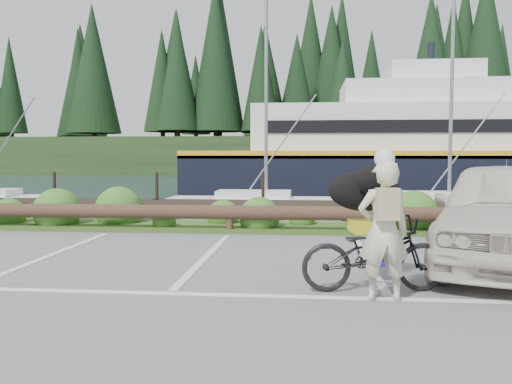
% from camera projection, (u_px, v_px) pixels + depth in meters
% --- Properties ---
extents(ground, '(72.00, 72.00, 0.00)m').
position_uv_depth(ground, '(178.00, 286.00, 6.92)').
color(ground, slate).
extents(harbor_backdrop, '(170.00, 160.00, 30.00)m').
position_uv_depth(harbor_backdrop, '(300.00, 165.00, 84.79)').
color(harbor_backdrop, '#18293B').
rests_on(harbor_backdrop, ground).
extents(vegetation_strip, '(34.00, 1.60, 0.10)m').
position_uv_depth(vegetation_strip, '(234.00, 227.00, 12.18)').
color(vegetation_strip, '#3D5B21').
rests_on(vegetation_strip, ground).
extents(log_rail, '(32.00, 0.30, 0.60)m').
position_uv_depth(log_rail, '(230.00, 233.00, 11.48)').
color(log_rail, '#443021').
rests_on(log_rail, ground).
extents(bicycle, '(1.84, 0.84, 0.93)m').
position_uv_depth(bicycle, '(374.00, 254.00, 6.61)').
color(bicycle, black).
rests_on(bicycle, ground).
extents(cyclist, '(0.63, 0.46, 1.61)m').
position_uv_depth(cyclist, '(383.00, 231.00, 6.17)').
color(cyclist, beige).
rests_on(cyclist, ground).
extents(dog, '(0.57, 0.99, 0.54)m').
position_uv_depth(dog, '(364.00, 191.00, 7.12)').
color(dog, black).
rests_on(dog, bicycle).
extents(parked_car, '(3.33, 5.10, 1.61)m').
position_uv_depth(parked_car, '(505.00, 213.00, 8.06)').
color(parked_car, beige).
rests_on(parked_car, ground).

